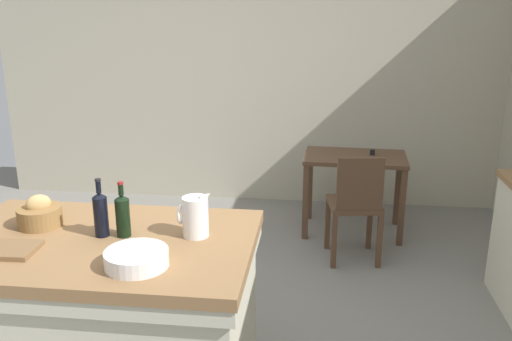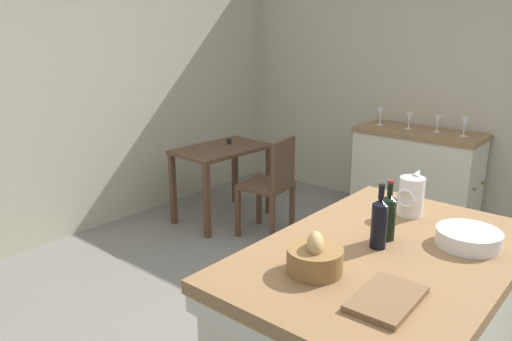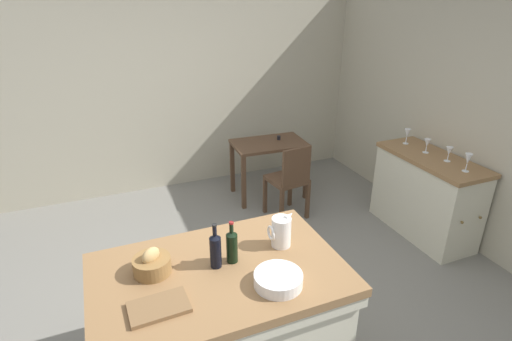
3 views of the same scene
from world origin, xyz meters
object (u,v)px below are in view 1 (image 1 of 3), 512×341
cutting_board (3,249)px  wine_bottle_amber (101,213)px  bread_basket (40,215)px  island_table (106,312)px  wine_bottle_dark (123,214)px  wash_bowl (137,258)px  writing_desk (355,168)px  wooden_chair (356,204)px  pitcher (195,216)px

cutting_board → wine_bottle_amber: (0.39, 0.24, 0.11)m
bread_basket → cutting_board: bread_basket is taller
island_table → wine_bottle_dark: wine_bottle_dark is taller
island_table → bread_basket: 0.62m
island_table → cutting_board: 0.61m
wash_bowl → bread_basket: (-0.66, 0.39, 0.02)m
bread_basket → writing_desk: bearing=51.6°
writing_desk → wash_bowl: size_ratio=3.25×
island_table → wash_bowl: size_ratio=5.39×
wooden_chair → pitcher: pitcher is taller
wash_bowl → wine_bottle_dark: 0.37m
writing_desk → wash_bowl: bearing=-113.0°
wash_bowl → cutting_board: 0.68m
writing_desk → wine_bottle_dark: size_ratio=3.24×
island_table → cutting_board: cutting_board is taller
writing_desk → wine_bottle_amber: wine_bottle_amber is taller
pitcher → wine_bottle_dark: size_ratio=0.87×
pitcher → bread_basket: 0.84m
island_table → wine_bottle_amber: (-0.00, 0.05, 0.54)m
island_table → writing_desk: bearing=59.5°
island_table → pitcher: (0.47, 0.10, 0.52)m
island_table → wine_bottle_amber: 0.54m
bread_basket → wine_bottle_amber: 0.39m
island_table → cutting_board: bearing=-154.2°
island_table → wooden_chair: wooden_chair is taller
bread_basket → cutting_board: 0.33m
wine_bottle_amber → bread_basket: bearing=166.7°
wine_bottle_amber → wash_bowl: bearing=-47.0°
writing_desk → cutting_board: (-1.80, -2.57, 0.30)m
wine_bottle_dark → wine_bottle_amber: wine_bottle_amber is taller
writing_desk → wine_bottle_dark: (-1.29, -2.32, 0.40)m
wash_bowl → bread_basket: bearing=149.2°
pitcher → cutting_board: (-0.86, -0.29, -0.09)m
cutting_board → wine_bottle_dark: size_ratio=1.11×
wooden_chair → island_table: bearing=-128.3°
pitcher → wine_bottle_amber: wine_bottle_amber is taller
writing_desk → cutting_board: bearing=-125.0°
pitcher → cutting_board: 0.92m
island_table → wooden_chair: 2.23m
pitcher → wine_bottle_dark: bearing=-173.1°
wash_bowl → cutting_board: wash_bowl is taller
writing_desk → wine_bottle_dark: 2.69m
wooden_chair → wash_bowl: 2.33m
island_table → wash_bowl: 0.59m
wash_bowl → wine_bottle_dark: (-0.17, 0.31, 0.08)m
wine_bottle_dark → bread_basket: bearing=170.9°
cutting_board → pitcher: bearing=18.6°
writing_desk → bread_basket: bread_basket is taller
wooden_chair → wash_bowl: (-1.10, -2.01, 0.43)m
bread_basket → wine_bottle_amber: bearing=-13.3°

